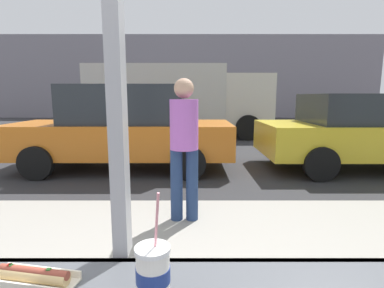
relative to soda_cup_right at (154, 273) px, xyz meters
name	(u,v)px	position (x,y,z in m)	size (l,w,h in m)	color
ground_plane	(185,147)	(-0.14, 8.17, -1.07)	(60.00, 60.00, 0.00)	#2D2D30
sidewalk_strip	(166,259)	(-0.14, 1.77, -1.02)	(16.00, 2.80, 0.10)	#9E998E
window_wall	(114,7)	(-0.14, 0.25, 0.74)	(2.93, 0.20, 2.90)	#2D2D33
building_facade_far	(189,77)	(-0.14, 21.53, 1.90)	(28.00, 1.20, 5.93)	gray
soda_cup_right	(154,273)	(0.00, 0.00, 0.00)	(0.09, 0.09, 0.31)	white
hotdog_tray_near	(35,276)	(-0.36, 0.07, -0.06)	(0.26, 0.13, 0.05)	beige
parked_car_orange	(125,128)	(-1.34, 5.42, -0.18)	(4.56, 1.93, 1.77)	orange
parked_car_yellow	(367,131)	(3.80, 5.42, -0.25)	(4.42, 2.08, 1.59)	gold
box_truck	(179,98)	(-0.43, 10.64, 0.43)	(6.78, 2.44, 2.67)	beige
pedestrian	(185,141)	(0.01, 2.55, -0.03)	(0.32, 0.32, 1.63)	navy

